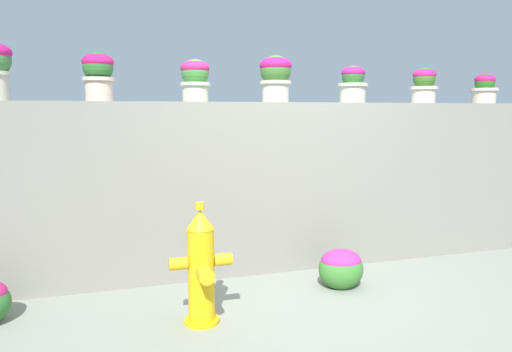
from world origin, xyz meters
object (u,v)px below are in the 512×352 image
at_px(potted_plant_4, 353,83).
at_px(flower_bush_left, 341,267).
at_px(potted_plant_5, 424,84).
at_px(potted_plant_2, 195,77).
at_px(potted_plant_3, 276,75).
at_px(potted_plant_1, 98,73).
at_px(fire_hydrant, 201,269).
at_px(potted_plant_6, 484,88).

bearing_deg(potted_plant_4, flower_bush_left, -123.00).
bearing_deg(potted_plant_5, potted_plant_2, -179.95).
height_order(potted_plant_2, potted_plant_3, potted_plant_3).
distance_m(potted_plant_2, flower_bush_left, 2.14).
bearing_deg(potted_plant_4, potted_plant_1, 179.34).
bearing_deg(potted_plant_1, fire_hydrant, -55.74).
bearing_deg(potted_plant_1, potted_plant_2, -1.05).
relative_size(potted_plant_1, fire_hydrant, 0.45).
height_order(potted_plant_4, potted_plant_5, potted_plant_5).
height_order(potted_plant_2, fire_hydrant, potted_plant_2).
distance_m(potted_plant_4, fire_hydrant, 2.43).
relative_size(potted_plant_2, potted_plant_3, 0.86).
bearing_deg(potted_plant_1, potted_plant_4, -0.66).
relative_size(potted_plant_3, potted_plant_4, 1.21).
distance_m(potted_plant_1, potted_plant_4, 2.39).
xyz_separation_m(potted_plant_5, fire_hydrant, (-2.55, -0.98, -1.42)).
bearing_deg(potted_plant_6, potted_plant_4, -177.58).
bearing_deg(potted_plant_6, potted_plant_2, -178.97).
distance_m(potted_plant_1, potted_plant_6, 4.06).
bearing_deg(potted_plant_5, flower_bush_left, -153.02).
bearing_deg(potted_plant_1, potted_plant_6, 0.61).
bearing_deg(potted_plant_2, potted_plant_3, 2.47).
height_order(potted_plant_3, flower_bush_left, potted_plant_3).
xyz_separation_m(potted_plant_5, potted_plant_6, (0.83, 0.06, -0.03)).
bearing_deg(potted_plant_3, potted_plant_5, -1.09).
distance_m(potted_plant_6, flower_bush_left, 2.72).
bearing_deg(fire_hydrant, potted_plant_1, 124.26).
bearing_deg(fire_hydrant, flower_bush_left, 15.06).
height_order(potted_plant_5, potted_plant_6, potted_plant_5).
bearing_deg(potted_plant_2, potted_plant_1, 178.95).
bearing_deg(potted_plant_6, potted_plant_1, -179.39).
xyz_separation_m(potted_plant_1, fire_hydrant, (0.68, -1.00, -1.46)).
distance_m(potted_plant_1, potted_plant_3, 1.60).
height_order(potted_plant_2, potted_plant_5, potted_plant_2).
bearing_deg(potted_plant_5, potted_plant_3, 178.91).
xyz_separation_m(potted_plant_2, flower_bush_left, (1.17, -0.63, -1.67)).
distance_m(potted_plant_6, fire_hydrant, 3.80).
relative_size(potted_plant_3, potted_plant_6, 1.33).
relative_size(potted_plant_6, flower_bush_left, 0.82).
relative_size(potted_plant_5, fire_hydrant, 0.40).
xyz_separation_m(potted_plant_1, potted_plant_3, (1.60, 0.02, 0.02)).
relative_size(potted_plant_4, fire_hydrant, 0.40).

